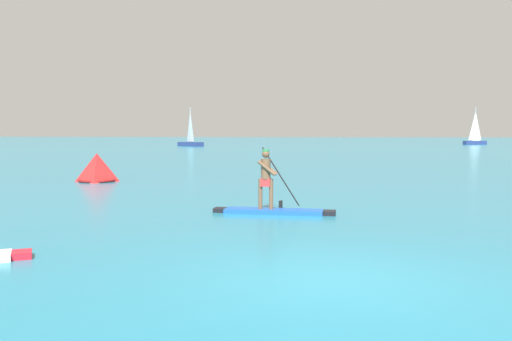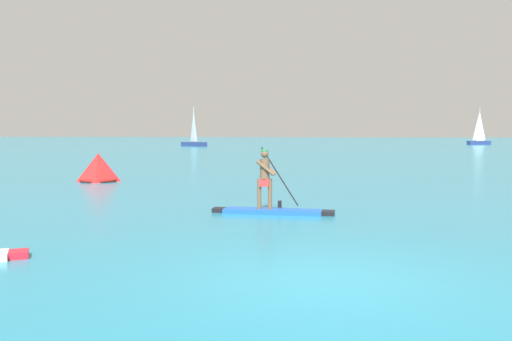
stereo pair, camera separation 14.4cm
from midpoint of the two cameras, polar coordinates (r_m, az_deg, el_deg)
The scene contains 5 objects.
ground at distance 8.42m, azimuth 7.49°, elevation -11.20°, with size 440.00×440.00×0.00m, color teal.
paddleboarder_mid_center at distance 14.86m, azimuth 1.41°, elevation -3.16°, with size 3.33×0.86×1.81m.
race_marker_buoy at distance 25.35m, azimuth -16.35°, elevation 0.16°, with size 1.72×1.72×1.27m.
sailboat_left_horizon at distance 84.54m, azimuth -6.88°, elevation 3.06°, with size 4.70×4.14×6.00m.
sailboat_right_horizon at distance 101.35m, azimuth 21.77°, elevation 3.08°, with size 4.24×2.81×6.42m.
Camera 1 is at (0.10, -8.14, 2.21)m, focal length 38.47 mm.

